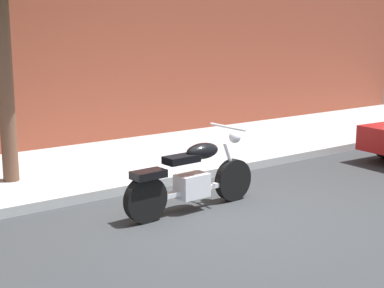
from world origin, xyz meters
name	(u,v)px	position (x,y,z in m)	size (l,w,h in m)	color
ground_plane	(217,214)	(0.00, 0.00, 0.00)	(60.00, 60.00, 0.00)	#303335
sidewalk	(105,165)	(0.00, 3.12, 0.07)	(20.69, 3.25, 0.14)	#A8A8A8
motorcycle	(192,179)	(-0.18, 0.32, 0.45)	(2.13, 0.70, 1.10)	black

